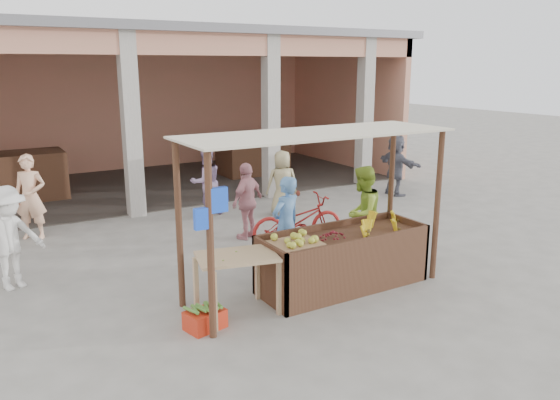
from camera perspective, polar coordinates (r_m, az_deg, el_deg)
ground at (r=8.24m, az=3.70°, el=-9.70°), size 60.00×60.00×0.00m
market_building at (r=15.75m, az=-15.05°, el=11.32°), size 14.40×6.40×4.20m
fruit_stall at (r=8.36m, az=6.59°, el=-6.44°), size 2.60×0.95×0.80m
stall_awning at (r=7.70m, az=3.59°, el=4.03°), size 4.09×1.35×2.39m
banana_heap at (r=8.66m, az=10.48°, el=-2.37°), size 1.10×0.60×0.20m
melon_tray at (r=7.72m, az=1.63°, el=-4.26°), size 0.67×0.58×0.19m
berry_heap at (r=8.07m, az=5.57°, el=-3.64°), size 0.44×0.36×0.14m
side_table at (r=7.33m, az=-4.51°, el=-6.80°), size 1.18×0.92×0.85m
papaya_pile at (r=7.25m, az=-4.55°, el=-5.03°), size 0.69×0.39×0.20m
red_crate at (r=7.22m, az=-7.84°, el=-12.27°), size 0.54×0.44×0.25m
plantain_bundle at (r=7.15m, az=-7.88°, el=-11.12°), size 0.35×0.25×0.07m
produce_sacks at (r=13.95m, az=0.87°, el=1.49°), size 0.94×0.70×0.57m
vendor_blue at (r=8.79m, az=0.62°, el=-2.26°), size 0.74×0.62×1.69m
vendor_green at (r=9.39m, az=8.58°, el=-1.19°), size 0.97×0.81×1.74m
motorcycle at (r=10.18m, az=1.84°, el=-2.06°), size 0.92×1.96×0.98m
shopper_a at (r=9.05m, az=-26.49°, el=-3.23°), size 1.22×0.91×1.71m
shopper_b at (r=10.51m, az=-3.44°, el=0.16°), size 1.06×0.86×1.60m
shopper_c at (r=12.15m, az=0.23°, el=2.15°), size 0.89×0.70×1.62m
shopper_d at (r=14.38m, az=12.02°, el=3.76°), size 0.67×1.54×1.65m
shopper_e at (r=11.52m, az=-24.65°, el=0.45°), size 0.79×0.73×1.72m
shopper_f at (r=12.28m, az=-7.74°, el=2.22°), size 0.81×0.47×1.65m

